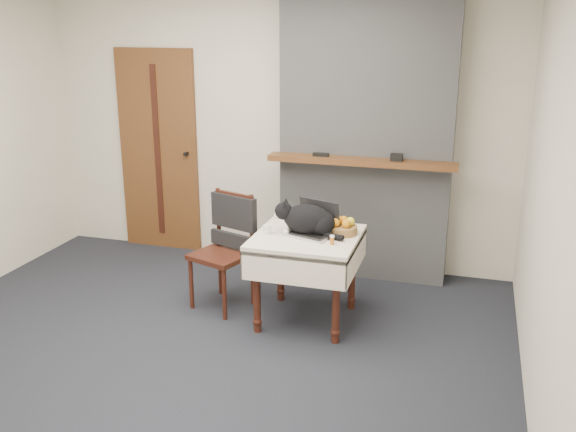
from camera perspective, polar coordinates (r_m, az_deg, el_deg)
name	(u,v)px	position (r m, az deg, el deg)	size (l,w,h in m)	color
ground	(189,352)	(4.70, -8.76, -11.88)	(4.50, 4.50, 0.00)	black
room_shell	(206,94)	(4.56, -7.29, 10.71)	(4.52, 4.01, 2.61)	beige
door	(159,151)	(6.55, -11.42, 5.67)	(0.82, 0.10, 2.00)	brown
chimney	(366,134)	(5.70, 6.99, 7.25)	(1.62, 0.48, 2.60)	gray
side_table	(307,249)	(4.88, 1.67, -2.97)	(0.78, 0.78, 0.70)	black
laptop	(314,226)	(4.85, 2.31, -0.88)	(0.42, 0.39, 0.25)	#B7B7BC
cat	(309,220)	(4.82, 1.86, -0.36)	(0.56, 0.24, 0.27)	black
cream_jar	(267,229)	(4.86, -1.89, -1.20)	(0.06, 0.06, 0.07)	white
pill_bottle	(332,240)	(4.64, 3.94, -2.12)	(0.03, 0.03, 0.07)	#B25C15
fruit_basket	(343,227)	(4.87, 4.87, -1.00)	(0.23, 0.23, 0.13)	#96663C
desk_clutter	(336,237)	(4.81, 4.25, -1.84)	(0.15, 0.02, 0.01)	black
chair	(229,234)	(5.21, -5.31, -1.61)	(0.53, 0.53, 0.94)	black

